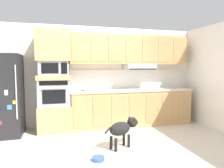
{
  "coord_description": "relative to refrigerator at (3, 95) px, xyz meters",
  "views": [
    {
      "loc": [
        -0.87,
        -4.09,
        1.48
      ],
      "look_at": [
        0.26,
        0.12,
        1.12
      ],
      "focal_mm": 32.62,
      "sensor_mm": 36.0,
      "label": 1
    }
  ],
  "objects": [
    {
      "name": "ground_plane",
      "position": [
        2.0,
        -0.68,
        -0.88
      ],
      "size": [
        9.6,
        9.6,
        0.0
      ],
      "primitive_type": "plane",
      "color": "beige"
    },
    {
      "name": "back_kitchen_wall",
      "position": [
        2.0,
        0.43,
        0.37
      ],
      "size": [
        6.2,
        0.12,
        2.5
      ],
      "primitive_type": "cube",
      "color": "silver",
      "rests_on": "ground"
    },
    {
      "name": "side_panel_right",
      "position": [
        4.8,
        -0.68,
        0.37
      ],
      "size": [
        0.12,
        7.1,
        2.5
      ],
      "primitive_type": "cube",
      "color": "white",
      "rests_on": "ground"
    },
    {
      "name": "refrigerator",
      "position": [
        0.0,
        0.0,
        0.0
      ],
      "size": [
        0.76,
        0.73,
        1.76
      ],
      "color": "black",
      "rests_on": "ground"
    },
    {
      "name": "oven_base_cabinet",
      "position": [
        1.06,
        0.07,
        -0.58
      ],
      "size": [
        0.74,
        0.62,
        0.6
      ],
      "primitive_type": "cube",
      "color": "tan",
      "rests_on": "ground"
    },
    {
      "name": "built_in_oven",
      "position": [
        1.06,
        0.07,
        0.02
      ],
      "size": [
        0.7,
        0.62,
        0.6
      ],
      "color": "#A8AAAF",
      "rests_on": "oven_base_cabinet"
    },
    {
      "name": "appliance_mid_shelf",
      "position": [
        1.06,
        0.07,
        0.37
      ],
      "size": [
        0.74,
        0.62,
        0.1
      ],
      "primitive_type": "cube",
      "color": "tan",
      "rests_on": "built_in_oven"
    },
    {
      "name": "microwave",
      "position": [
        1.06,
        0.07,
        0.58
      ],
      "size": [
        0.64,
        0.54,
        0.32
      ],
      "color": "#A8AAAF",
      "rests_on": "appliance_mid_shelf"
    },
    {
      "name": "appliance_upper_cabinet",
      "position": [
        1.06,
        0.07,
        1.08
      ],
      "size": [
        0.74,
        0.62,
        0.68
      ],
      "primitive_type": "cube",
      "color": "tan",
      "rests_on": "microwave"
    },
    {
      "name": "lower_cabinet_run",
      "position": [
        2.96,
        0.07,
        -0.44
      ],
      "size": [
        3.08,
        0.63,
        0.88
      ],
      "color": "tan",
      "rests_on": "ground"
    },
    {
      "name": "countertop_slab",
      "position": [
        2.96,
        0.07,
        0.02
      ],
      "size": [
        3.12,
        0.64,
        0.04
      ],
      "primitive_type": "cube",
      "color": "beige",
      "rests_on": "lower_cabinet_run"
    },
    {
      "name": "backsplash_panel",
      "position": [
        2.96,
        0.36,
        0.29
      ],
      "size": [
        3.12,
        0.02,
        0.5
      ],
      "primitive_type": "cube",
      "color": "white",
      "rests_on": "countertop_slab"
    },
    {
      "name": "upper_cabinet_with_hood",
      "position": [
        2.98,
        0.19,
        1.02
      ],
      "size": [
        3.08,
        0.48,
        0.88
      ],
      "color": "tan",
      "rests_on": "backsplash_panel"
    },
    {
      "name": "screwdriver",
      "position": [
        1.72,
        0.05,
        0.05
      ],
      "size": [
        0.17,
        0.17,
        0.03
      ],
      "color": "blue",
      "rests_on": "countertop_slab"
    },
    {
      "name": "dog",
      "position": [
        2.28,
        -1.28,
        -0.52
      ],
      "size": [
        0.77,
        0.43,
        0.55
      ],
      "rotation": [
        0.0,
        0.0,
        0.41
      ],
      "color": "black",
      "rests_on": "ground"
    },
    {
      "name": "dog_food_bowl",
      "position": [
        1.73,
        -1.7,
        -0.85
      ],
      "size": [
        0.2,
        0.2,
        0.06
      ],
      "color": "#3359A5",
      "rests_on": "ground"
    }
  ]
}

